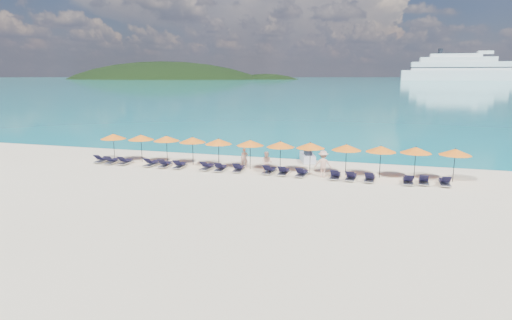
# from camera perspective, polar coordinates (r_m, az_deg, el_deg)

# --- Properties ---
(ground) EXTENTS (1400.00, 1400.00, 0.00)m
(ground) POSITION_cam_1_polar(r_m,az_deg,el_deg) (27.11, -1.80, -3.69)
(ground) COLOR beige
(sea) EXTENTS (1600.00, 1300.00, 0.01)m
(sea) POSITION_cam_1_polar(r_m,az_deg,el_deg) (684.94, 16.01, 10.35)
(sea) COLOR #1FA9B2
(sea) RESTS_ON ground
(headland_main) EXTENTS (374.00, 242.00, 126.50)m
(headland_main) POSITION_cam_1_polar(r_m,az_deg,el_deg) (645.05, -12.25, 7.11)
(headland_main) COLOR black
(headland_main) RESTS_ON ground
(headland_small) EXTENTS (162.00, 126.00, 85.50)m
(headland_small) POSITION_cam_1_polar(r_m,az_deg,el_deg) (607.33, 1.30, 7.40)
(headland_small) COLOR black
(headland_small) RESTS_ON ground
(cruise_ship) EXTENTS (150.70, 25.12, 41.96)m
(cruise_ship) POSITION_cam_1_polar(r_m,az_deg,el_deg) (538.34, 27.07, 10.56)
(cruise_ship) COLOR white
(cruise_ship) RESTS_ON ground
(jetski) EXTENTS (1.74, 2.79, 0.93)m
(jetski) POSITION_cam_1_polar(r_m,az_deg,el_deg) (35.23, 6.89, 0.40)
(jetski) COLOR silver
(jetski) RESTS_ON ground
(beachgoer_a) EXTENTS (0.64, 0.51, 1.54)m
(beachgoer_a) POSITION_cam_1_polar(r_m,az_deg,el_deg) (32.44, -1.56, 0.22)
(beachgoer_a) COLOR tan
(beachgoer_a) RESTS_ON ground
(beachgoer_b) EXTENTS (0.78, 0.46, 1.61)m
(beachgoer_b) POSITION_cam_1_polar(r_m,az_deg,el_deg) (30.71, 1.47, -0.35)
(beachgoer_b) COLOR tan
(beachgoer_b) RESTS_ON ground
(beachgoer_c) EXTENTS (1.26, 0.67, 1.87)m
(beachgoer_c) POSITION_cam_1_polar(r_m,az_deg,el_deg) (29.99, 8.94, -0.51)
(beachgoer_c) COLOR tan
(beachgoer_c) RESTS_ON ground
(umbrella_0) EXTENTS (2.10, 2.10, 2.28)m
(umbrella_0) POSITION_cam_1_polar(r_m,az_deg,el_deg) (37.08, -18.50, 3.00)
(umbrella_0) COLOR black
(umbrella_0) RESTS_ON ground
(umbrella_1) EXTENTS (2.10, 2.10, 2.28)m
(umbrella_1) POSITION_cam_1_polar(r_m,az_deg,el_deg) (35.90, -15.09, 2.93)
(umbrella_1) COLOR black
(umbrella_1) RESTS_ON ground
(umbrella_2) EXTENTS (2.10, 2.10, 2.28)m
(umbrella_2) POSITION_cam_1_polar(r_m,az_deg,el_deg) (34.79, -11.85, 2.83)
(umbrella_2) COLOR black
(umbrella_2) RESTS_ON ground
(umbrella_3) EXTENTS (2.10, 2.10, 2.28)m
(umbrella_3) POSITION_cam_1_polar(r_m,az_deg,el_deg) (33.72, -8.46, 2.68)
(umbrella_3) COLOR black
(umbrella_3) RESTS_ON ground
(umbrella_4) EXTENTS (2.10, 2.10, 2.28)m
(umbrella_4) POSITION_cam_1_polar(r_m,az_deg,el_deg) (32.64, -5.03, 2.47)
(umbrella_4) COLOR black
(umbrella_4) RESTS_ON ground
(umbrella_5) EXTENTS (2.10, 2.10, 2.28)m
(umbrella_5) POSITION_cam_1_polar(r_m,az_deg,el_deg) (31.89, -0.79, 2.31)
(umbrella_5) COLOR black
(umbrella_5) RESTS_ON ground
(umbrella_6) EXTENTS (2.10, 2.10, 2.28)m
(umbrella_6) POSITION_cam_1_polar(r_m,az_deg,el_deg) (31.23, 3.28, 2.10)
(umbrella_6) COLOR black
(umbrella_6) RESTS_ON ground
(umbrella_7) EXTENTS (2.10, 2.10, 2.28)m
(umbrella_7) POSITION_cam_1_polar(r_m,az_deg,el_deg) (30.95, 7.27, 1.94)
(umbrella_7) COLOR black
(umbrella_7) RESTS_ON ground
(umbrella_8) EXTENTS (2.10, 2.10, 2.28)m
(umbrella_8) POSITION_cam_1_polar(r_m,az_deg,el_deg) (30.55, 11.98, 1.66)
(umbrella_8) COLOR black
(umbrella_8) RESTS_ON ground
(umbrella_9) EXTENTS (2.10, 2.10, 2.28)m
(umbrella_9) POSITION_cam_1_polar(r_m,az_deg,el_deg) (30.48, 16.32, 1.42)
(umbrella_9) COLOR black
(umbrella_9) RESTS_ON ground
(umbrella_10) EXTENTS (2.10, 2.10, 2.28)m
(umbrella_10) POSITION_cam_1_polar(r_m,az_deg,el_deg) (30.75, 20.55, 1.24)
(umbrella_10) COLOR black
(umbrella_10) RESTS_ON ground
(umbrella_11) EXTENTS (2.10, 2.10, 2.28)m
(umbrella_11) POSITION_cam_1_polar(r_m,az_deg,el_deg) (30.99, 25.04, 0.97)
(umbrella_11) COLOR black
(umbrella_11) RESTS_ON ground
(lounger_0) EXTENTS (0.69, 1.72, 0.66)m
(lounger_0) POSITION_cam_1_polar(r_m,az_deg,el_deg) (36.87, -19.84, 0.05)
(lounger_0) COLOR silver
(lounger_0) RESTS_ON ground
(lounger_1) EXTENTS (0.79, 1.75, 0.66)m
(lounger_1) POSITION_cam_1_polar(r_m,az_deg,el_deg) (36.06, -18.63, -0.11)
(lounger_1) COLOR silver
(lounger_1) RESTS_ON ground
(lounger_2) EXTENTS (0.70, 1.73, 0.66)m
(lounger_2) POSITION_cam_1_polar(r_m,az_deg,el_deg) (35.49, -17.03, -0.19)
(lounger_2) COLOR silver
(lounger_2) RESTS_ON ground
(lounger_3) EXTENTS (0.74, 1.74, 0.66)m
(lounger_3) POSITION_cam_1_polar(r_m,az_deg,el_deg) (34.27, -13.73, -0.41)
(lounger_3) COLOR silver
(lounger_3) RESTS_ON ground
(lounger_4) EXTENTS (0.77, 1.75, 0.66)m
(lounger_4) POSITION_cam_1_polar(r_m,az_deg,el_deg) (33.63, -12.03, -0.56)
(lounger_4) COLOR silver
(lounger_4) RESTS_ON ground
(lounger_5) EXTENTS (0.74, 1.74, 0.66)m
(lounger_5) POSITION_cam_1_polar(r_m,az_deg,el_deg) (33.09, -10.12, -0.67)
(lounger_5) COLOR silver
(lounger_5) RESTS_ON ground
(lounger_6) EXTENTS (0.72, 1.73, 0.66)m
(lounger_6) POSITION_cam_1_polar(r_m,az_deg,el_deg) (32.24, -6.49, -0.89)
(lounger_6) COLOR silver
(lounger_6) RESTS_ON ground
(lounger_7) EXTENTS (0.75, 1.74, 0.66)m
(lounger_7) POSITION_cam_1_polar(r_m,az_deg,el_deg) (31.74, -4.74, -1.05)
(lounger_7) COLOR silver
(lounger_7) RESTS_ON ground
(lounger_8) EXTENTS (0.75, 1.74, 0.66)m
(lounger_8) POSITION_cam_1_polar(r_m,az_deg,el_deg) (31.45, -2.33, -1.14)
(lounger_8) COLOR silver
(lounger_8) RESTS_ON ground
(lounger_9) EXTENTS (0.77, 1.75, 0.66)m
(lounger_9) POSITION_cam_1_polar(r_m,az_deg,el_deg) (30.83, 1.80, -1.39)
(lounger_9) COLOR silver
(lounger_9) RESTS_ON ground
(lounger_10) EXTENTS (0.65, 1.71, 0.66)m
(lounger_10) POSITION_cam_1_polar(r_m,az_deg,el_deg) (30.51, 3.70, -1.54)
(lounger_10) COLOR silver
(lounger_10) RESTS_ON ground
(lounger_11) EXTENTS (0.76, 1.75, 0.66)m
(lounger_11) POSITION_cam_1_polar(r_m,az_deg,el_deg) (30.13, 6.13, -1.75)
(lounger_11) COLOR silver
(lounger_11) RESTS_ON ground
(lounger_12) EXTENTS (0.62, 1.70, 0.66)m
(lounger_12) POSITION_cam_1_polar(r_m,az_deg,el_deg) (29.76, 10.53, -2.04)
(lounger_12) COLOR silver
(lounger_12) RESTS_ON ground
(lounger_13) EXTENTS (0.73, 1.74, 0.66)m
(lounger_13) POSITION_cam_1_polar(r_m,az_deg,el_deg) (29.60, 12.56, -2.20)
(lounger_13) COLOR silver
(lounger_13) RESTS_ON ground
(lounger_14) EXTENTS (0.73, 1.74, 0.66)m
(lounger_14) POSITION_cam_1_polar(r_m,az_deg,el_deg) (29.55, 14.94, -2.33)
(lounger_14) COLOR silver
(lounger_14) RESTS_ON ground
(lounger_15) EXTENTS (0.62, 1.70, 0.66)m
(lounger_15) POSITION_cam_1_polar(r_m,az_deg,el_deg) (29.59, 19.62, -2.60)
(lounger_15) COLOR silver
(lounger_15) RESTS_ON ground
(lounger_16) EXTENTS (0.74, 1.74, 0.66)m
(lounger_16) POSITION_cam_1_polar(r_m,az_deg,el_deg) (29.93, 21.46, -2.58)
(lounger_16) COLOR silver
(lounger_16) RESTS_ON ground
(lounger_17) EXTENTS (0.62, 1.70, 0.66)m
(lounger_17) POSITION_cam_1_polar(r_m,az_deg,el_deg) (30.10, 23.86, -2.69)
(lounger_17) COLOR silver
(lounger_17) RESTS_ON ground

